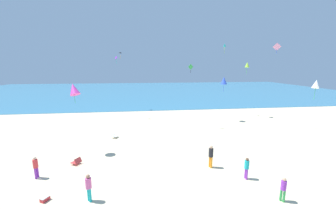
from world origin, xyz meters
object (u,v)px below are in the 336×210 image
object	(u,v)px
kite_magenta	(74,89)
kite_blue	(224,81)
kite_pink	(277,47)
person_1	(89,186)
kite_purple	(116,58)
person_4	(36,166)
cooler_box	(45,199)
person_2	(283,188)
kite_black	(120,53)
kite_lime	(247,65)
beach_chair_far_right	(77,161)
person_0	(211,155)
kite_teal	(225,45)
kite_white	(316,84)
kite_green	(191,67)
beach_chair_near_camera	(114,136)
person_3	(247,167)

from	to	relation	value
kite_magenta	kite_blue	bearing A→B (deg)	27.37
kite_blue	kite_pink	bearing A→B (deg)	-33.94
person_1	kite_purple	size ratio (longest dim) A/B	1.51
kite_blue	person_4	bearing A→B (deg)	-145.12
cooler_box	person_2	world-z (taller)	person_2
cooler_box	person_2	bearing A→B (deg)	-7.00
person_2	kite_black	world-z (taller)	kite_black
person_1	kite_purple	distance (m)	20.77
cooler_box	kite_blue	xyz separation A→B (m)	(16.73, 15.45, 5.57)
cooler_box	kite_black	size ratio (longest dim) A/B	0.50
person_2	kite_lime	distance (m)	21.69
person_2	kite_pink	xyz separation A→B (m)	(8.24, 13.73, 9.06)
cooler_box	beach_chair_far_right	bearing A→B (deg)	84.77
cooler_box	person_0	bearing A→B (deg)	13.80
beach_chair_far_right	kite_pink	bearing A→B (deg)	-129.53
kite_teal	person_4	bearing A→B (deg)	-140.28
cooler_box	kite_white	size ratio (longest dim) A/B	0.29
kite_teal	kite_black	distance (m)	17.21
kite_green	kite_white	size ratio (longest dim) A/B	0.55
beach_chair_near_camera	kite_purple	distance (m)	12.31
person_1	beach_chair_near_camera	bearing A→B (deg)	-131.76
person_0	kite_green	world-z (taller)	kite_green
beach_chair_near_camera	kite_purple	bearing A→B (deg)	37.50
person_1	person_2	size ratio (longest dim) A/B	1.13
beach_chair_far_right	kite_lime	bearing A→B (deg)	-116.95
person_2	kite_green	xyz separation A→B (m)	(-2.09, 14.55, 6.69)
person_3	person_4	size ratio (longest dim) A/B	0.97
beach_chair_near_camera	kite_purple	world-z (taller)	kite_purple
kite_pink	beach_chair_near_camera	bearing A→B (deg)	-174.03
kite_magenta	kite_white	xyz separation A→B (m)	(21.72, -1.03, 0.29)
kite_teal	kite_purple	size ratio (longest dim) A/B	1.45
person_1	kite_pink	distance (m)	24.54
person_3	kite_magenta	size ratio (longest dim) A/B	0.83
beach_chair_far_right	kite_magenta	size ratio (longest dim) A/B	0.47
person_4	kite_blue	bearing A→B (deg)	51.47
beach_chair_far_right	kite_blue	bearing A→B (deg)	-115.20
person_3	beach_chair_far_right	bearing A→B (deg)	-16.12
kite_green	kite_black	bearing A→B (deg)	128.28
person_2	kite_blue	size ratio (longest dim) A/B	0.71
beach_chair_far_right	person_1	distance (m)	5.19
person_3	kite_black	world-z (taller)	kite_black
beach_chair_near_camera	person_3	size ratio (longest dim) A/B	0.56
beach_chair_far_right	kite_black	size ratio (longest dim) A/B	0.77
person_1	person_3	world-z (taller)	person_1
person_2	person_3	bearing A→B (deg)	-104.00
cooler_box	kite_purple	distance (m)	20.88
kite_green	kite_magenta	bearing A→B (deg)	-151.89
person_1	kite_blue	world-z (taller)	kite_blue
person_0	cooler_box	bearing A→B (deg)	-6.34
person_4	kite_white	size ratio (longest dim) A/B	0.81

